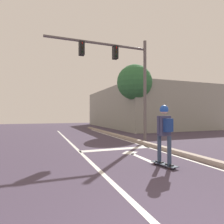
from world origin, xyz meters
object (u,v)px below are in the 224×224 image
object	(u,v)px
skater	(165,127)
skateboard	(164,164)
traffic_signal_mast	(121,68)
roadside_tree	(134,83)

from	to	relation	value
skater	skateboard	bearing A→B (deg)	100.62
skateboard	skater	distance (m)	1.02
skateboard	skater	size ratio (longest dim) A/B	0.53
skateboard	skater	world-z (taller)	skater
traffic_signal_mast	skater	bearing A→B (deg)	-97.90
skateboard	roadside_tree	world-z (taller)	roadside_tree
skater	traffic_signal_mast	size ratio (longest dim) A/B	0.30
skateboard	traffic_signal_mast	bearing A→B (deg)	82.02
skater	traffic_signal_mast	world-z (taller)	traffic_signal_mast
skater	roadside_tree	xyz separation A→B (m)	(3.54, 8.58, 2.75)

